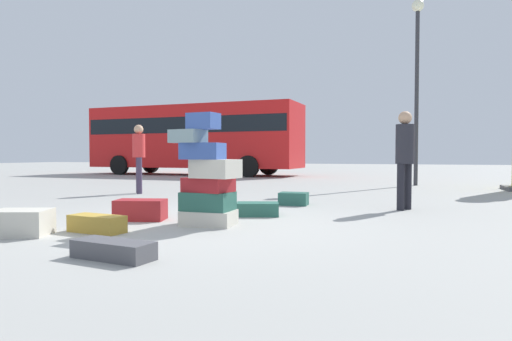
{
  "coord_description": "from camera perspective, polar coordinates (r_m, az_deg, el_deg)",
  "views": [
    {
      "loc": [
        2.65,
        -5.13,
        0.93
      ],
      "look_at": [
        0.18,
        2.08,
        0.66
      ],
      "focal_mm": 30.96,
      "sensor_mm": 36.0,
      "label": 1
    }
  ],
  "objects": [
    {
      "name": "suitcase_cream_right_side",
      "position": [
        5.8,
        -28.08,
        -5.97
      ],
      "size": [
        0.73,
        0.62,
        0.3
      ],
      "primitive_type": "cube",
      "rotation": [
        0.0,
        0.0,
        0.35
      ],
      "color": "beige",
      "rests_on": "ground"
    },
    {
      "name": "suitcase_teal_foreground_far",
      "position": [
        6.75,
        0.21,
        -5.02
      ],
      "size": [
        0.72,
        0.55,
        0.2
      ],
      "primitive_type": "cube",
      "rotation": [
        0.0,
        0.0,
        0.32
      ],
      "color": "#26594C",
      "rests_on": "ground"
    },
    {
      "name": "lamp_post",
      "position": [
        14.48,
        20.09,
        12.9
      ],
      "size": [
        0.36,
        0.36,
        5.58
      ],
      "color": "#333338",
      "rests_on": "ground"
    },
    {
      "name": "person_tourist_with_camera",
      "position": [
        10.96,
        -14.9,
        2.29
      ],
      "size": [
        0.3,
        0.3,
        1.65
      ],
      "rotation": [
        0.0,
        0.0,
        -0.88
      ],
      "color": "#3F334C",
      "rests_on": "ground"
    },
    {
      "name": "suitcase_maroon_left_side",
      "position": [
        6.54,
        -14.69,
        -4.93
      ],
      "size": [
        0.77,
        0.56,
        0.29
      ],
      "primitive_type": "cube",
      "rotation": [
        0.0,
        0.0,
        0.26
      ],
      "color": "maroon",
      "rests_on": "ground"
    },
    {
      "name": "suitcase_charcoal_upright_blue",
      "position": [
        4.21,
        -17.96,
        -9.71
      ],
      "size": [
        0.81,
        0.39,
        0.16
      ],
      "primitive_type": "cube",
      "rotation": [
        0.0,
        0.0,
        -0.13
      ],
      "color": "#4C4C51",
      "rests_on": "ground"
    },
    {
      "name": "ground_plane",
      "position": [
        5.85,
        -8.35,
        -7.14
      ],
      "size": [
        80.0,
        80.0,
        0.0
      ],
      "primitive_type": "plane",
      "color": "#9E9E99"
    },
    {
      "name": "suitcase_teal_white_trunk",
      "position": [
        8.21,
        4.89,
        -3.66
      ],
      "size": [
        0.54,
        0.4,
        0.23
      ],
      "primitive_type": "cube",
      "rotation": [
        0.0,
        0.0,
        0.06
      ],
      "color": "#26594C",
      "rests_on": "ground"
    },
    {
      "name": "parked_bus",
      "position": [
        20.72,
        -8.02,
        4.53
      ],
      "size": [
        10.07,
        3.03,
        3.15
      ],
      "rotation": [
        0.0,
        0.0,
        -0.04
      ],
      "color": "red",
      "rests_on": "ground"
    },
    {
      "name": "person_bearded_onlooker",
      "position": [
        7.84,
        18.66,
        2.35
      ],
      "size": [
        0.3,
        0.31,
        1.66
      ],
      "rotation": [
        0.0,
        0.0,
        -2.13
      ],
      "color": "black",
      "rests_on": "ground"
    },
    {
      "name": "suitcase_tan_foreground_near",
      "position": [
        5.67,
        -19.87,
        -6.49
      ],
      "size": [
        0.74,
        0.38,
        0.21
      ],
      "primitive_type": "cube",
      "rotation": [
        0.0,
        0.0,
        -0.13
      ],
      "color": "#B28C33",
      "rests_on": "ground"
    },
    {
      "name": "suitcase_tower",
      "position": [
        5.82,
        -6.31,
        -1.34
      ],
      "size": [
        0.89,
        0.64,
        1.46
      ],
      "color": "beige",
      "rests_on": "ground"
    }
  ]
}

